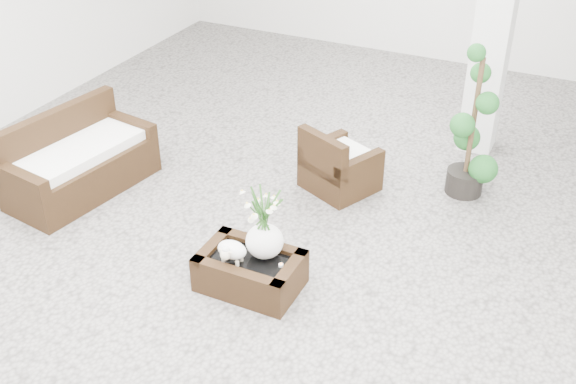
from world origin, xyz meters
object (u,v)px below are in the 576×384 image
at_px(armchair, 341,159).
at_px(topiary, 473,124).
at_px(coffee_table, 250,272).
at_px(loveseat, 79,155).

height_order(armchair, topiary, topiary).
distance_m(coffee_table, loveseat, 2.58).
relative_size(coffee_table, armchair, 1.21).
relative_size(loveseat, topiary, 0.97).
height_order(armchair, loveseat, loveseat).
distance_m(armchair, loveseat, 2.86).
relative_size(armchair, topiary, 0.44).
bearing_deg(coffee_table, loveseat, 164.53).
relative_size(armchair, loveseat, 0.45).
bearing_deg(topiary, armchair, -158.05).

